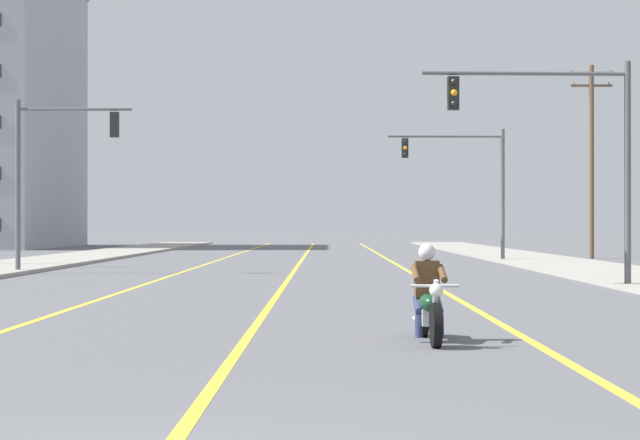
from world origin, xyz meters
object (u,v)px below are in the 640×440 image
(motorcycle_with_rider, at_px, (429,302))
(traffic_signal_near_left, at_px, (50,160))
(traffic_signal_mid_right, at_px, (469,173))
(traffic_signal_near_right, at_px, (567,136))
(utility_pole_right_far, at_px, (591,154))

(motorcycle_with_rider, distance_m, traffic_signal_near_left, 25.92)
(motorcycle_with_rider, bearing_deg, traffic_signal_near_left, 116.28)
(motorcycle_with_rider, height_order, traffic_signal_mid_right, traffic_signal_mid_right)
(traffic_signal_near_right, bearing_deg, motorcycle_with_rider, -110.11)
(motorcycle_with_rider, bearing_deg, utility_pole_right_far, 73.44)
(traffic_signal_near_right, bearing_deg, utility_pole_right_far, 75.32)
(traffic_signal_near_right, distance_m, utility_pole_right_far, 27.64)
(utility_pole_right_far, bearing_deg, traffic_signal_near_left, -143.35)
(traffic_signal_near_left, relative_size, utility_pole_right_far, 0.63)
(traffic_signal_near_left, distance_m, utility_pole_right_far, 29.18)
(traffic_signal_near_left, distance_m, traffic_signal_mid_right, 20.60)
(traffic_signal_near_left, bearing_deg, traffic_signal_mid_right, 36.85)
(traffic_signal_near_right, height_order, utility_pole_right_far, utility_pole_right_far)
(traffic_signal_near_left, bearing_deg, utility_pole_right_far, 36.65)
(motorcycle_with_rider, xyz_separation_m, traffic_signal_mid_right, (5.12, 35.38, 3.55))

